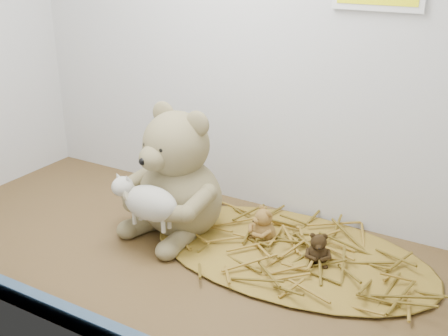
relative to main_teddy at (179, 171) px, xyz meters
The scene contains 7 objects.
alcove_shell 30.63cm from the main_teddy, ahead, with size 120.40×60.20×90.40cm.
front_rail 39.65cm from the main_teddy, 84.33° to the right, with size 119.28×2.20×3.60cm, color #3A5370.
straw_bed 29.21cm from the main_teddy, ahead, with size 62.15×36.08×1.20cm, color olive.
main_teddy is the anchor object (origin of this frame).
toy_lamb 10.98cm from the main_teddy, 90.00° to the right, with size 16.06×9.80×10.38cm, color #B5B2A2, non-canonical shape.
mini_teddy_tan 21.47cm from the main_teddy, 12.12° to the left, with size 6.26×6.61×7.77cm, color olive, non-canonical shape.
mini_teddy_brown 33.75cm from the main_teddy, ahead, with size 5.32×5.62×6.60cm, color black, non-canonical shape.
Camera 1 is at (61.43, -83.64, 61.27)cm, focal length 45.00 mm.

